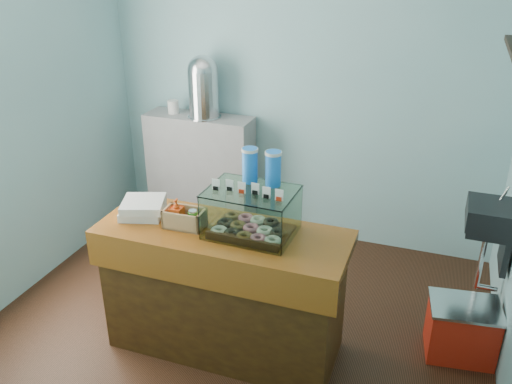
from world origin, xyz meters
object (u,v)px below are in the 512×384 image
at_px(display_case, 253,207).
at_px(coffee_urn, 203,85).
at_px(counter, 224,290).
at_px(red_cooler, 461,329).

height_order(display_case, coffee_urn, coffee_urn).
xyz_separation_m(counter, red_cooler, (1.51, 0.46, -0.26)).
relative_size(display_case, coffee_urn, 0.98).
bearing_deg(display_case, coffee_urn, 125.90).
relative_size(counter, coffee_urn, 2.89).
xyz_separation_m(counter, display_case, (0.18, 0.07, 0.61)).
bearing_deg(counter, coffee_urn, 118.04).
height_order(counter, coffee_urn, coffee_urn).
bearing_deg(display_case, red_cooler, 18.32).
xyz_separation_m(coffee_urn, red_cooler, (2.34, -1.10, -1.19)).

